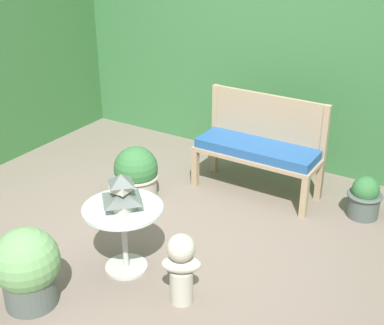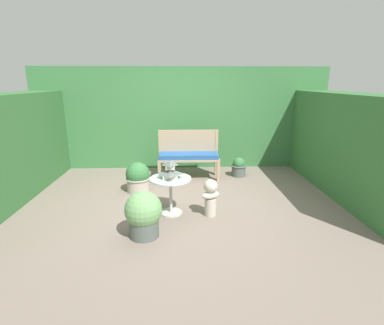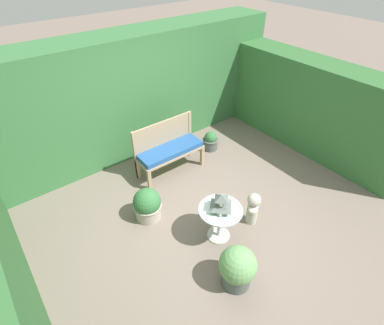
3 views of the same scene
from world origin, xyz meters
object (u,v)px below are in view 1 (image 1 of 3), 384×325
object	(u,v)px
garden_bust	(181,266)
potted_plant_table_near	(364,198)
patio_table	(124,221)
potted_plant_hedge_corner	(136,174)
potted_plant_bench_left	(27,268)
garden_bench	(257,152)
pagoda_birdhouse	(122,193)

from	to	relation	value
garden_bust	potted_plant_table_near	distance (m)	2.02
patio_table	garden_bust	distance (m)	0.60
potted_plant_hedge_corner	potted_plant_bench_left	xyz separation A→B (m)	(0.29, -1.62, 0.05)
garden_bench	potted_plant_bench_left	size ratio (longest dim) A/B	2.03
garden_bench	potted_plant_bench_left	bearing A→B (deg)	-105.09
pagoda_birdhouse	potted_plant_hedge_corner	size ratio (longest dim) A/B	0.53
pagoda_birdhouse	potted_plant_bench_left	xyz separation A→B (m)	(-0.32, -0.68, -0.36)
pagoda_birdhouse	garden_bust	size ratio (longest dim) A/B	0.51
pagoda_birdhouse	potted_plant_table_near	world-z (taller)	pagoda_birdhouse
pagoda_birdhouse	garden_bust	world-z (taller)	pagoda_birdhouse
garden_bench	potted_plant_hedge_corner	xyz separation A→B (m)	(-0.92, -0.71, -0.18)
garden_bust	pagoda_birdhouse	bearing A→B (deg)	141.55
garden_bench	potted_plant_table_near	world-z (taller)	garden_bench
potted_plant_bench_left	potted_plant_table_near	distance (m)	2.96
garden_bench	potted_plant_hedge_corner	size ratio (longest dim) A/B	2.29
garden_bust	potted_plant_hedge_corner	distance (m)	1.58
garden_bench	patio_table	xyz separation A→B (m)	(-0.31, -1.66, 0.00)
patio_table	garden_bust	xyz separation A→B (m)	(0.58, -0.10, -0.13)
garden_bust	potted_plant_bench_left	bearing A→B (deg)	-176.05
garden_bust	potted_plant_bench_left	xyz separation A→B (m)	(-0.89, -0.58, -0.00)
pagoda_birdhouse	potted_plant_table_near	xyz separation A→B (m)	(1.35, 1.76, -0.48)
patio_table	pagoda_birdhouse	distance (m)	0.24
pagoda_birdhouse	potted_plant_table_near	size ratio (longest dim) A/B	0.72
pagoda_birdhouse	potted_plant_bench_left	size ratio (longest dim) A/B	0.47
patio_table	pagoda_birdhouse	bearing A→B (deg)	0.00
garden_bench	pagoda_birdhouse	xyz separation A→B (m)	(-0.31, -1.66, 0.24)
pagoda_birdhouse	potted_plant_bench_left	world-z (taller)	pagoda_birdhouse
garden_bust	patio_table	bearing A→B (deg)	141.55
garden_bench	garden_bust	world-z (taller)	garden_bust
garden_bench	potted_plant_hedge_corner	world-z (taller)	potted_plant_hedge_corner
garden_bust	potted_plant_hedge_corner	bearing A→B (deg)	109.64
patio_table	garden_bust	size ratio (longest dim) A/B	1.11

